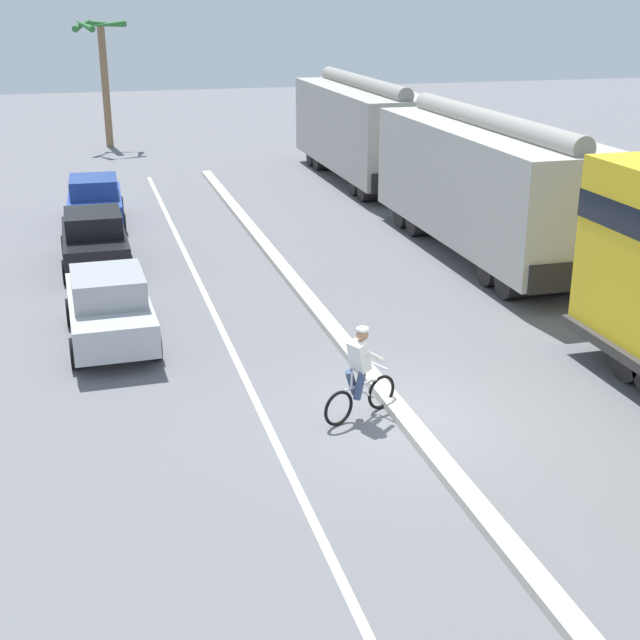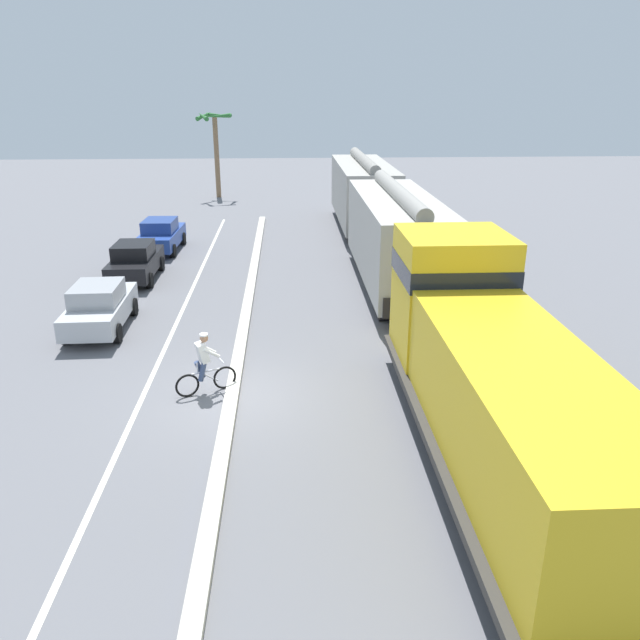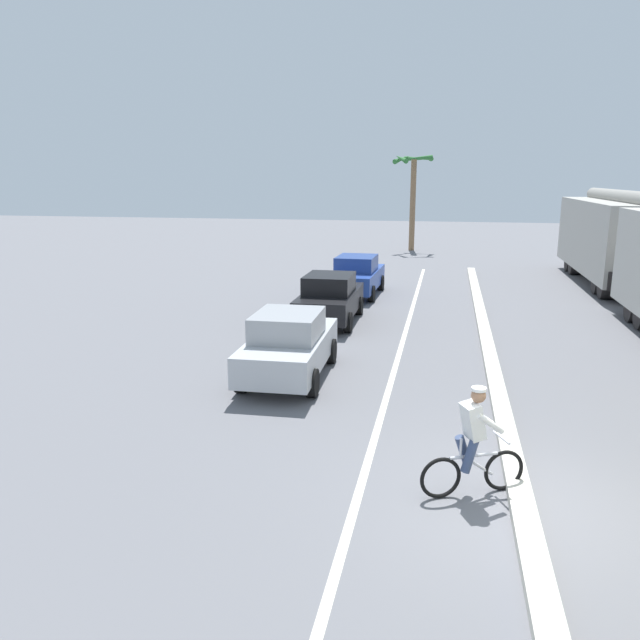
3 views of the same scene
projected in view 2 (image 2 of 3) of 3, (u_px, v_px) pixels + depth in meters
name	position (u px, v px, depth m)	size (l,w,h in m)	color
ground_plane	(232.00, 396.00, 16.71)	(120.00, 120.00, 0.00)	slate
median_curb	(245.00, 317.00, 22.29)	(0.36, 36.00, 0.16)	beige
lane_stripe	(178.00, 320.00, 22.20)	(0.14, 36.00, 0.01)	silver
locomotive	(488.00, 375.00, 13.82)	(3.10, 11.61, 4.20)	gold
hopper_car_lead	(397.00, 238.00, 25.09)	(2.90, 10.60, 4.18)	#ABA8A1
hopper_car_middle	(363.00, 193.00, 35.94)	(2.90, 10.60, 4.18)	#9F9D95
parked_car_silver	(100.00, 306.00, 21.10)	(1.92, 4.24, 1.62)	#B7BABF
parked_car_black	(135.00, 261.00, 26.63)	(1.86, 4.21, 1.62)	black
parked_car_blue	(161.00, 235.00, 31.30)	(1.94, 4.25, 1.62)	#28479E
cyclist	(204.00, 365.00, 16.63)	(1.57, 0.81, 1.71)	black
palm_tree_near	(215.00, 135.00, 45.45)	(2.57, 2.61, 6.21)	#846647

